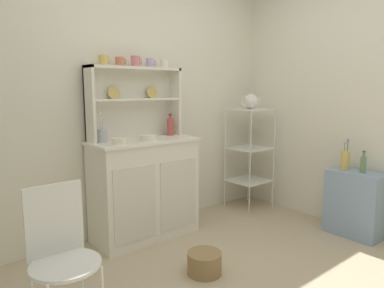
{
  "coord_description": "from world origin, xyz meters",
  "views": [
    {
      "loc": [
        -1.71,
        -1.3,
        1.35
      ],
      "look_at": [
        0.28,
        1.12,
        0.86
      ],
      "focal_mm": 33.14,
      "sensor_mm": 36.0,
      "label": 1
    }
  ],
  "objects_px": {
    "bakers_rack": "(250,146)",
    "side_shelf_blue": "(355,204)",
    "bowl_mixing_large": "(119,141)",
    "utensil_jar": "(102,135)",
    "floor_basket": "(204,263)",
    "hutch_cabinet": "(145,187)",
    "wire_chair": "(61,249)",
    "flower_vase": "(345,160)",
    "hutch_shelf_unit": "(133,97)",
    "oil_bottle": "(363,164)",
    "porcelain_teapot": "(251,102)",
    "jam_bottle": "(170,126)",
    "cup_gold_0": "(103,60)"
  },
  "relations": [
    {
      "from": "jam_bottle",
      "to": "flower_vase",
      "type": "distance_m",
      "value": 1.67
    },
    {
      "from": "utensil_jar",
      "to": "floor_basket",
      "type": "bearing_deg",
      "value": -70.59
    },
    {
      "from": "hutch_shelf_unit",
      "to": "porcelain_teapot",
      "type": "xyz_separation_m",
      "value": [
        1.34,
        -0.22,
        -0.07
      ]
    },
    {
      "from": "hutch_shelf_unit",
      "to": "oil_bottle",
      "type": "bearing_deg",
      "value": -43.08
    },
    {
      "from": "bakers_rack",
      "to": "side_shelf_blue",
      "type": "bearing_deg",
      "value": -81.44
    },
    {
      "from": "floor_basket",
      "to": "cup_gold_0",
      "type": "relative_size",
      "value": 2.74
    },
    {
      "from": "bakers_rack",
      "to": "flower_vase",
      "type": "xyz_separation_m",
      "value": [
        0.17,
        -1.02,
        -0.02
      ]
    },
    {
      "from": "hutch_shelf_unit",
      "to": "flower_vase",
      "type": "distance_m",
      "value": 2.04
    },
    {
      "from": "hutch_cabinet",
      "to": "bowl_mixing_large",
      "type": "distance_m",
      "value": 0.55
    },
    {
      "from": "utensil_jar",
      "to": "porcelain_teapot",
      "type": "distance_m",
      "value": 1.72
    },
    {
      "from": "flower_vase",
      "to": "bowl_mixing_large",
      "type": "bearing_deg",
      "value": 150.58
    },
    {
      "from": "side_shelf_blue",
      "to": "jam_bottle",
      "type": "bearing_deg",
      "value": 131.87
    },
    {
      "from": "hutch_cabinet",
      "to": "wire_chair",
      "type": "height_order",
      "value": "hutch_cabinet"
    },
    {
      "from": "bowl_mixing_large",
      "to": "floor_basket",
      "type": "bearing_deg",
      "value": -72.01
    },
    {
      "from": "bowl_mixing_large",
      "to": "hutch_shelf_unit",
      "type": "bearing_deg",
      "value": 40.01
    },
    {
      "from": "floor_basket",
      "to": "hutch_cabinet",
      "type": "bearing_deg",
      "value": 88.12
    },
    {
      "from": "jam_bottle",
      "to": "flower_vase",
      "type": "xyz_separation_m",
      "value": [
        1.16,
        -1.17,
        -0.29
      ]
    },
    {
      "from": "side_shelf_blue",
      "to": "bowl_mixing_large",
      "type": "relative_size",
      "value": 4.65
    },
    {
      "from": "bakers_rack",
      "to": "jam_bottle",
      "type": "xyz_separation_m",
      "value": [
        -0.98,
        0.15,
        0.27
      ]
    },
    {
      "from": "floor_basket",
      "to": "hutch_shelf_unit",
      "type": "bearing_deg",
      "value": 88.42
    },
    {
      "from": "jam_bottle",
      "to": "utensil_jar",
      "type": "distance_m",
      "value": 0.71
    },
    {
      "from": "hutch_cabinet",
      "to": "jam_bottle",
      "type": "distance_m",
      "value": 0.64
    },
    {
      "from": "bakers_rack",
      "to": "jam_bottle",
      "type": "bearing_deg",
      "value": 171.46
    },
    {
      "from": "cup_gold_0",
      "to": "bowl_mixing_large",
      "type": "relative_size",
      "value": 0.71
    },
    {
      "from": "jam_bottle",
      "to": "utensil_jar",
      "type": "xyz_separation_m",
      "value": [
        -0.71,
        -0.01,
        -0.03
      ]
    },
    {
      "from": "porcelain_teapot",
      "to": "flower_vase",
      "type": "height_order",
      "value": "porcelain_teapot"
    },
    {
      "from": "hutch_shelf_unit",
      "to": "oil_bottle",
      "type": "xyz_separation_m",
      "value": [
        1.51,
        -1.41,
        -0.59
      ]
    },
    {
      "from": "wire_chair",
      "to": "bowl_mixing_large",
      "type": "xyz_separation_m",
      "value": [
        0.78,
        0.81,
        0.41
      ]
    },
    {
      "from": "jam_bottle",
      "to": "cup_gold_0",
      "type": "bearing_deg",
      "value": 176.85
    },
    {
      "from": "flower_vase",
      "to": "cup_gold_0",
      "type": "bearing_deg",
      "value": 146.34
    },
    {
      "from": "oil_bottle",
      "to": "wire_chair",
      "type": "bearing_deg",
      "value": 171.9
    },
    {
      "from": "bakers_rack",
      "to": "utensil_jar",
      "type": "distance_m",
      "value": 1.72
    },
    {
      "from": "jam_bottle",
      "to": "porcelain_teapot",
      "type": "relative_size",
      "value": 0.82
    },
    {
      "from": "wire_chair",
      "to": "side_shelf_blue",
      "type": "bearing_deg",
      "value": 23.65
    },
    {
      "from": "bakers_rack",
      "to": "side_shelf_blue",
      "type": "distance_m",
      "value": 1.23
    },
    {
      "from": "bowl_mixing_large",
      "to": "oil_bottle",
      "type": "bearing_deg",
      "value": -33.32
    },
    {
      "from": "bakers_rack",
      "to": "flower_vase",
      "type": "distance_m",
      "value": 1.04
    },
    {
      "from": "bowl_mixing_large",
      "to": "side_shelf_blue",
      "type": "bearing_deg",
      "value": -32.24
    },
    {
      "from": "bowl_mixing_large",
      "to": "jam_bottle",
      "type": "relative_size",
      "value": 0.62
    },
    {
      "from": "flower_vase",
      "to": "oil_bottle",
      "type": "bearing_deg",
      "value": -89.98
    },
    {
      "from": "wire_chair",
      "to": "floor_basket",
      "type": "relative_size",
      "value": 3.36
    },
    {
      "from": "floor_basket",
      "to": "bowl_mixing_large",
      "type": "bearing_deg",
      "value": 107.99
    },
    {
      "from": "hutch_shelf_unit",
      "to": "side_shelf_blue",
      "type": "xyz_separation_m",
      "value": [
        1.51,
        -1.36,
        -0.97
      ]
    },
    {
      "from": "hutch_shelf_unit",
      "to": "porcelain_teapot",
      "type": "height_order",
      "value": "hutch_shelf_unit"
    },
    {
      "from": "hutch_shelf_unit",
      "to": "flower_vase",
      "type": "relative_size",
      "value": 2.97
    },
    {
      "from": "bowl_mixing_large",
      "to": "jam_bottle",
      "type": "height_order",
      "value": "jam_bottle"
    },
    {
      "from": "hutch_cabinet",
      "to": "side_shelf_blue",
      "type": "height_order",
      "value": "hutch_cabinet"
    },
    {
      "from": "hutch_cabinet",
      "to": "jam_bottle",
      "type": "relative_size",
      "value": 4.64
    },
    {
      "from": "oil_bottle",
      "to": "porcelain_teapot",
      "type": "bearing_deg",
      "value": 98.3
    },
    {
      "from": "porcelain_teapot",
      "to": "jam_bottle",
      "type": "bearing_deg",
      "value": 171.44
    }
  ]
}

